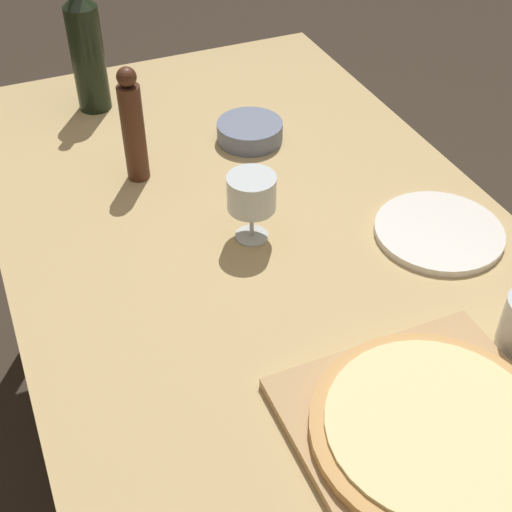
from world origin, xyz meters
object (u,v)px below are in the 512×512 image
(pepper_mill, at_px, (133,127))
(wine_glass, at_px, (252,194))
(small_bowl, at_px, (250,132))
(pizza, at_px, (434,428))
(wine_bottle, at_px, (87,49))

(pepper_mill, height_order, wine_glass, pepper_mill)
(wine_glass, relative_size, small_bowl, 0.92)
(wine_glass, bearing_deg, small_bowl, 67.89)
(pizza, distance_m, wine_bottle, 1.12)
(wine_bottle, xyz_separation_m, pepper_mill, (0.01, -0.32, -0.03))
(pepper_mill, bearing_deg, wine_bottle, 92.44)
(wine_bottle, height_order, wine_glass, wine_bottle)
(pepper_mill, bearing_deg, small_bowl, 9.00)
(pizza, distance_m, small_bowl, 0.82)
(pizza, xyz_separation_m, pepper_mill, (-0.19, 0.78, 0.09))
(pizza, relative_size, small_bowl, 2.35)
(pizza, relative_size, pepper_mill, 1.40)
(wine_bottle, bearing_deg, small_bowl, -45.06)
(wine_bottle, distance_m, pepper_mill, 0.32)
(wine_bottle, height_order, small_bowl, wine_bottle)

